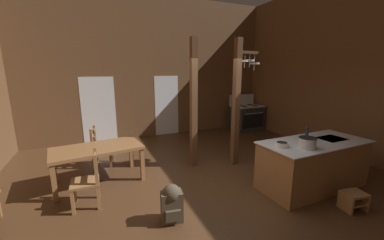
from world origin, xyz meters
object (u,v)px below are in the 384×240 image
at_px(bottle_tall_on_counter, 307,134).
at_px(stove_range, 247,117).
at_px(kitchen_island, 313,164).
at_px(ladderback_chair_by_post, 88,180).
at_px(backpack, 172,202).
at_px(stockpot_on_counter, 307,143).
at_px(dining_table, 97,151).
at_px(mixing_bowl_on_counter, 282,144).
at_px(ladderback_chair_near_window, 100,147).
at_px(step_stool, 354,199).

bearing_deg(bottle_tall_on_counter, stove_range, 67.71).
bearing_deg(kitchen_island, ladderback_chair_by_post, 165.47).
relative_size(ladderback_chair_by_post, backpack, 1.59).
bearing_deg(kitchen_island, stove_range, 69.67).
bearing_deg(stockpot_on_counter, dining_table, 147.76).
relative_size(kitchen_island, mixing_bowl_on_counter, 9.70).
bearing_deg(mixing_bowl_on_counter, kitchen_island, -1.75).
relative_size(kitchen_island, ladderback_chair_near_window, 2.29).
distance_m(step_stool, mixing_bowl_on_counter, 1.41).
xyz_separation_m(step_stool, mixing_bowl_on_counter, (-0.78, 0.86, 0.79)).
xyz_separation_m(stove_range, ladderback_chair_near_window, (-5.28, -1.40, -0.03)).
relative_size(stove_range, step_stool, 3.29).
height_order(mixing_bowl_on_counter, bottle_tall_on_counter, bottle_tall_on_counter).
bearing_deg(stove_range, stockpot_on_counter, -114.77).
bearing_deg(backpack, kitchen_island, -1.51).
distance_m(step_stool, ladderback_chair_near_window, 5.18).
distance_m(kitchen_island, mixing_bowl_on_counter, 0.96).
bearing_deg(stove_range, backpack, -137.15).
xyz_separation_m(dining_table, stockpot_on_counter, (3.34, -2.11, 0.37)).
relative_size(backpack, stockpot_on_counter, 1.64).
relative_size(mixing_bowl_on_counter, bottle_tall_on_counter, 0.67).
distance_m(ladderback_chair_near_window, bottle_tall_on_counter, 4.53).
bearing_deg(backpack, step_stool, -17.93).
bearing_deg(ladderback_chair_near_window, stove_range, 14.80).
bearing_deg(ladderback_chair_near_window, kitchen_island, -36.46).
xyz_separation_m(ladderback_chair_by_post, backpack, (1.14, -0.96, -0.14)).
distance_m(backpack, bottle_tall_on_counter, 2.84).
height_order(kitchen_island, mixing_bowl_on_counter, mixing_bowl_on_counter).
bearing_deg(mixing_bowl_on_counter, bottle_tall_on_counter, 6.48).
bearing_deg(bottle_tall_on_counter, backpack, -179.41).
height_order(stove_range, stockpot_on_counter, stove_range).
height_order(kitchen_island, dining_table, kitchen_island).
height_order(ladderback_chair_near_window, stockpot_on_counter, stockpot_on_counter).
height_order(ladderback_chair_near_window, bottle_tall_on_counter, bottle_tall_on_counter).
relative_size(kitchen_island, stove_range, 1.65).
xyz_separation_m(stockpot_on_counter, mixing_bowl_on_counter, (-0.34, 0.24, -0.06)).
height_order(kitchen_island, ladderback_chair_by_post, ladderback_chair_by_post).
xyz_separation_m(step_stool, backpack, (-2.83, 0.92, 0.14)).
distance_m(kitchen_island, backpack, 2.87).
distance_m(stove_range, stockpot_on_counter, 4.85).
bearing_deg(ladderback_chair_by_post, ladderback_chair_near_window, 81.52).
bearing_deg(dining_table, stove_range, 22.93).
xyz_separation_m(stove_range, bottle_tall_on_counter, (-1.66, -4.06, 0.58)).
distance_m(dining_table, ladderback_chair_near_window, 0.90).
height_order(ladderback_chair_near_window, mixing_bowl_on_counter, mixing_bowl_on_counter).
bearing_deg(step_stool, dining_table, 144.17).
bearing_deg(bottle_tall_on_counter, mixing_bowl_on_counter, -173.52).
bearing_deg(bottle_tall_on_counter, dining_table, 154.18).
relative_size(dining_table, ladderback_chair_near_window, 1.90).
bearing_deg(backpack, stove_range, 42.85).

